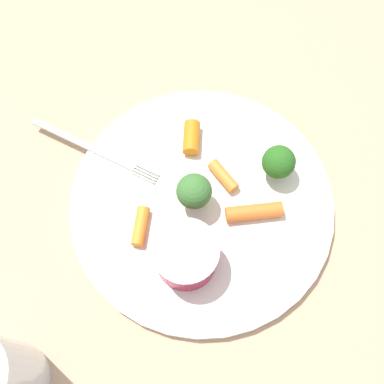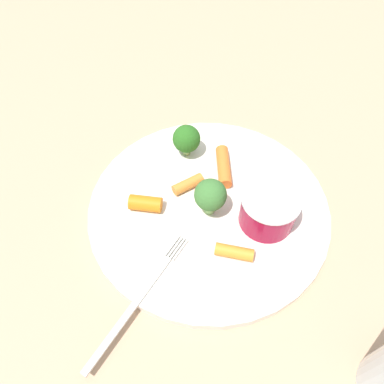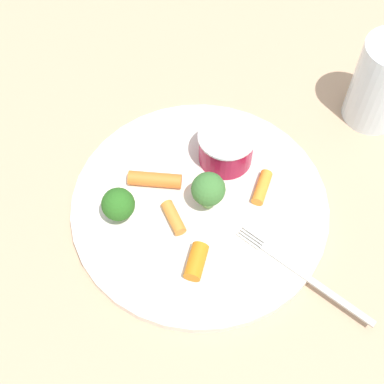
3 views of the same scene
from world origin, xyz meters
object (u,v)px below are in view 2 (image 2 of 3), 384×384
Objects in this scene: broccoli_floret_1 at (186,139)px; carrot_stick_2 at (188,184)px; carrot_stick_0 at (234,252)px; carrot_stick_1 at (146,201)px; broccoli_floret_0 at (211,195)px; sauce_cup at (268,210)px; carrot_stick_3 at (224,166)px; fork at (141,296)px; plate at (208,207)px.

broccoli_floret_1 is 0.06m from carrot_stick_2.
carrot_stick_2 is at bearing 114.67° from carrot_stick_0.
broccoli_floret_0 is at bearing -9.43° from carrot_stick_1.
sauce_cup is 1.46× the size of broccoli_floret_1.
broccoli_floret_0 reaches higher than carrot_stick_3.
broccoli_floret_0 is 0.36× the size of fork.
broccoli_floret_1 reaches higher than sauce_cup.
plate is at bearing 96.04° from broccoli_floret_0.
fork is at bearing -122.48° from carrot_stick_3.
carrot_stick_0 is (-0.04, -0.04, -0.01)m from sauce_cup.
carrot_stick_1 is at bearing 87.93° from fork.
carrot_stick_1 is at bearing 167.56° from sauce_cup.
plate is 0.06m from carrot_stick_3.
carrot_stick_2 is at bearing -152.28° from carrot_stick_3.
sauce_cup is 1.58× the size of carrot_stick_0.
carrot_stick_3 is at bearing 57.52° from fork.
sauce_cup is 0.06m from carrot_stick_0.
carrot_stick_3 is (0.04, -0.03, -0.02)m from broccoli_floret_1.
broccoli_floret_1 is at bearing 127.11° from sauce_cup.
broccoli_floret_0 reaches higher than carrot_stick_0.
fork reaches higher than plate.
carrot_stick_0 is at bearing -37.19° from carrot_stick_1.
carrot_stick_3 is at bearing -36.78° from broccoli_floret_1.
broccoli_floret_0 is at bearing -76.62° from broccoli_floret_1.
fork is at bearing -149.97° from sauce_cup.
plate is 4.39× the size of sauce_cup.
carrot_stick_0 is at bearing -91.33° from carrot_stick_3.
carrot_stick_1 is at bearing -123.00° from broccoli_floret_1.
broccoli_floret_0 is 0.13m from fork.
carrot_stick_3 is 0.43× the size of fork.
carrot_stick_0 is at bearing -71.63° from broccoli_floret_0.
carrot_stick_3 is (0.02, 0.05, 0.01)m from plate.
broccoli_floret_0 reaches higher than broccoli_floret_1.
plate is 0.13m from fork.
broccoli_floret_1 is (-0.08, 0.11, 0.00)m from sauce_cup.
carrot_stick_0 is 0.69× the size of carrot_stick_3.
carrot_stick_3 is (0.05, 0.02, 0.00)m from carrot_stick_2.
carrot_stick_1 reaches higher than carrot_stick_2.
broccoli_floret_0 is 0.09m from broccoli_floret_1.
sauce_cup is at bearing -15.99° from broccoli_floret_0.
carrot_stick_1 is at bearing 170.57° from broccoli_floret_0.
carrot_stick_0 is 0.12m from carrot_stick_3.
broccoli_floret_1 is 0.10m from carrot_stick_1.
carrot_stick_0 is 1.05× the size of carrot_stick_2.
plate is 0.04m from carrot_stick_2.
carrot_stick_1 is at bearing 142.81° from carrot_stick_0.
broccoli_floret_1 is (-0.02, 0.09, -0.00)m from broccoli_floret_0.
plate is 0.07m from carrot_stick_1.
fork is at bearing -128.51° from broccoli_floret_0.
broccoli_floret_0 is at bearing 108.37° from carrot_stick_0.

